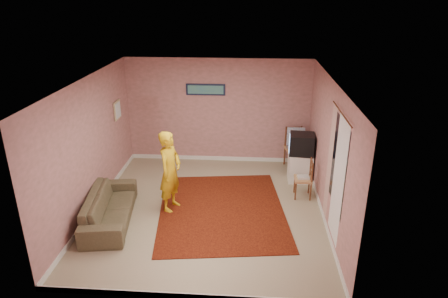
# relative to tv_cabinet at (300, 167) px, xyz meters

# --- Properties ---
(ground) EXTENTS (5.00, 5.00, 0.00)m
(ground) POSITION_rel_tv_cabinet_xyz_m (-1.95, -1.46, -0.33)
(ground) COLOR gray
(ground) RESTS_ON ground
(wall_back) EXTENTS (4.50, 0.02, 2.60)m
(wall_back) POSITION_rel_tv_cabinet_xyz_m (-1.95, 1.04, 0.97)
(wall_back) COLOR #C38086
(wall_back) RESTS_ON ground
(wall_front) EXTENTS (4.50, 0.02, 2.60)m
(wall_front) POSITION_rel_tv_cabinet_xyz_m (-1.95, -3.96, 0.97)
(wall_front) COLOR #C38086
(wall_front) RESTS_ON ground
(wall_left) EXTENTS (0.02, 5.00, 2.60)m
(wall_left) POSITION_rel_tv_cabinet_xyz_m (-4.20, -1.46, 0.97)
(wall_left) COLOR #C38086
(wall_left) RESTS_ON ground
(wall_right) EXTENTS (0.02, 5.00, 2.60)m
(wall_right) POSITION_rel_tv_cabinet_xyz_m (0.30, -1.46, 0.97)
(wall_right) COLOR #C38086
(wall_right) RESTS_ON ground
(ceiling) EXTENTS (4.50, 5.00, 0.02)m
(ceiling) POSITION_rel_tv_cabinet_xyz_m (-1.95, -1.46, 2.27)
(ceiling) COLOR white
(ceiling) RESTS_ON wall_back
(baseboard_back) EXTENTS (4.50, 0.02, 0.10)m
(baseboard_back) POSITION_rel_tv_cabinet_xyz_m (-1.95, 1.03, -0.28)
(baseboard_back) COLOR silver
(baseboard_back) RESTS_ON ground
(baseboard_front) EXTENTS (4.50, 0.02, 0.10)m
(baseboard_front) POSITION_rel_tv_cabinet_xyz_m (-1.95, -3.95, -0.28)
(baseboard_front) COLOR silver
(baseboard_front) RESTS_ON ground
(baseboard_left) EXTENTS (0.02, 5.00, 0.10)m
(baseboard_left) POSITION_rel_tv_cabinet_xyz_m (-4.19, -1.46, -0.28)
(baseboard_left) COLOR silver
(baseboard_left) RESTS_ON ground
(baseboard_right) EXTENTS (0.02, 5.00, 0.10)m
(baseboard_right) POSITION_rel_tv_cabinet_xyz_m (0.29, -1.46, -0.28)
(baseboard_right) COLOR silver
(baseboard_right) RESTS_ON ground
(window) EXTENTS (0.01, 1.10, 1.50)m
(window) POSITION_rel_tv_cabinet_xyz_m (0.29, -2.36, 1.12)
(window) COLOR black
(window) RESTS_ON wall_right
(curtain_sheer) EXTENTS (0.01, 0.75, 2.10)m
(curtain_sheer) POSITION_rel_tv_cabinet_xyz_m (0.28, -2.51, 0.92)
(curtain_sheer) COLOR white
(curtain_sheer) RESTS_ON wall_right
(curtain_floral) EXTENTS (0.01, 0.35, 2.10)m
(curtain_floral) POSITION_rel_tv_cabinet_xyz_m (0.26, -1.81, 0.92)
(curtain_floral) COLOR beige
(curtain_floral) RESTS_ON wall_right
(curtain_rod) EXTENTS (0.02, 1.40, 0.02)m
(curtain_rod) POSITION_rel_tv_cabinet_xyz_m (0.25, -2.36, 1.99)
(curtain_rod) COLOR brown
(curtain_rod) RESTS_ON wall_right
(picture_back) EXTENTS (0.95, 0.04, 0.28)m
(picture_back) POSITION_rel_tv_cabinet_xyz_m (-2.25, 1.01, 1.52)
(picture_back) COLOR #121933
(picture_back) RESTS_ON wall_back
(picture_left) EXTENTS (0.04, 0.38, 0.42)m
(picture_left) POSITION_rel_tv_cabinet_xyz_m (-4.17, 0.14, 1.22)
(picture_left) COLOR tan
(picture_left) RESTS_ON wall_left
(area_rug) EXTENTS (2.79, 3.32, 0.02)m
(area_rug) POSITION_rel_tv_cabinet_xyz_m (-1.68, -1.46, -0.32)
(area_rug) COLOR black
(area_rug) RESTS_ON ground
(tv_cabinet) EXTENTS (0.52, 0.47, 0.66)m
(tv_cabinet) POSITION_rel_tv_cabinet_xyz_m (0.00, 0.00, 0.00)
(tv_cabinet) COLOR white
(tv_cabinet) RESTS_ON ground
(crt_tv) EXTENTS (0.58, 0.53, 0.46)m
(crt_tv) POSITION_rel_tv_cabinet_xyz_m (-0.01, 0.00, 0.56)
(crt_tv) COLOR black
(crt_tv) RESTS_ON tv_cabinet
(chair_a) EXTENTS (0.53, 0.51, 0.54)m
(chair_a) POSITION_rel_tv_cabinet_xyz_m (-0.06, 0.74, 0.28)
(chair_a) COLOR tan
(chair_a) RESTS_ON ground
(dvd_player) EXTENTS (0.44, 0.37, 0.07)m
(dvd_player) POSITION_rel_tv_cabinet_xyz_m (-0.06, 0.74, 0.21)
(dvd_player) COLOR #A1A1A6
(dvd_player) RESTS_ON chair_a
(blue_throw) EXTENTS (0.42, 0.05, 0.44)m
(blue_throw) POSITION_rel_tv_cabinet_xyz_m (-0.06, 0.74, 0.47)
(blue_throw) COLOR #82A0D5
(blue_throw) RESTS_ON chair_a
(chair_b) EXTENTS (0.37, 0.39, 0.46)m
(chair_b) POSITION_rel_tv_cabinet_xyz_m (-0.02, -0.78, 0.18)
(chair_b) COLOR tan
(chair_b) RESTS_ON ground
(game_console) EXTENTS (0.25, 0.19, 0.05)m
(game_console) POSITION_rel_tv_cabinet_xyz_m (-0.02, -0.78, 0.12)
(game_console) COLOR silver
(game_console) RESTS_ON chair_b
(sofa) EXTENTS (1.04, 2.05, 0.57)m
(sofa) POSITION_rel_tv_cabinet_xyz_m (-3.75, -2.00, -0.05)
(sofa) COLOR brown
(sofa) RESTS_ON ground
(person) EXTENTS (0.55, 0.68, 1.63)m
(person) POSITION_rel_tv_cabinet_xyz_m (-2.68, -1.46, 0.48)
(person) COLOR gold
(person) RESTS_ON ground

